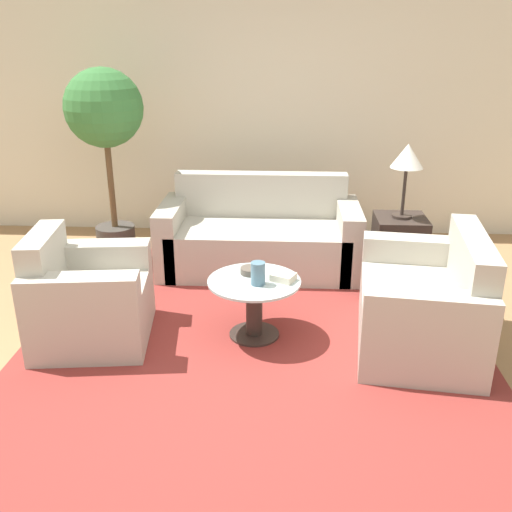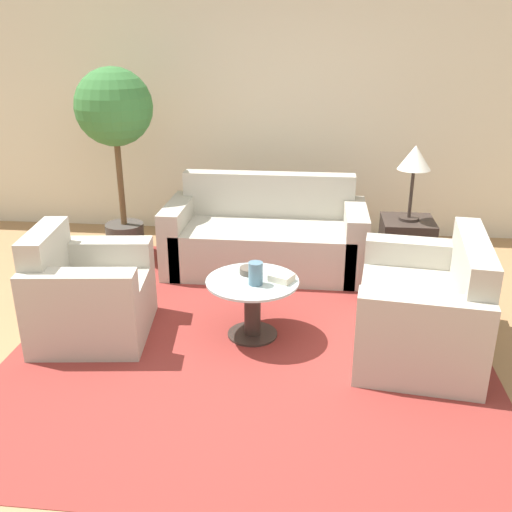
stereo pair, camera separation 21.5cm
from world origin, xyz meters
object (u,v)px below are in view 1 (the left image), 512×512
object	(u,v)px
armchair	(85,302)
bowl	(251,271)
loveseat	(428,307)
potted_plant	(105,123)
coffee_table	(254,300)
book_stack	(283,277)
sofa_main	(260,238)
vase	(258,273)
table_lamp	(407,159)

from	to	relation	value
armchair	bowl	distance (m)	1.25
bowl	loveseat	bearing A→B (deg)	-7.50
potted_plant	bowl	world-z (taller)	potted_plant
armchair	coffee_table	distance (m)	1.25
book_stack	sofa_main	bearing A→B (deg)	125.78
coffee_table	bowl	bearing A→B (deg)	104.79
vase	book_stack	size ratio (longest dim) A/B	0.83
table_lamp	book_stack	distance (m)	1.74
coffee_table	bowl	world-z (taller)	bowl
loveseat	vase	bearing A→B (deg)	-82.19
vase	potted_plant	bearing A→B (deg)	132.76
sofa_main	bowl	size ratio (longest dim) A/B	11.94
bowl	book_stack	world-z (taller)	book_stack
table_lamp	vase	size ratio (longest dim) A/B	3.99
loveseat	bowl	world-z (taller)	loveseat
armchair	coffee_table	bearing A→B (deg)	-91.93
loveseat	coffee_table	bearing A→B (deg)	-85.29
coffee_table	loveseat	bearing A→B (deg)	-2.22
bowl	sofa_main	bearing A→B (deg)	89.61
armchair	potted_plant	distance (m)	2.01
table_lamp	sofa_main	bearing A→B (deg)	173.77
armchair	vase	xyz separation A→B (m)	(1.28, 0.03, 0.25)
loveseat	vase	distance (m)	1.26
table_lamp	vase	bearing A→B (deg)	-133.80
loveseat	table_lamp	bearing A→B (deg)	-173.81
potted_plant	vase	xyz separation A→B (m)	(1.54, -1.66, -0.80)
potted_plant	vase	size ratio (longest dim) A/B	11.01
loveseat	potted_plant	xyz separation A→B (m)	(-2.77, 1.64, 1.05)
loveseat	potted_plant	bearing A→B (deg)	-113.75
loveseat	bowl	xyz separation A→B (m)	(-1.30, 0.17, 0.19)
armchair	potted_plant	bearing A→B (deg)	2.26
potted_plant	book_stack	distance (m)	2.49
sofa_main	table_lamp	bearing A→B (deg)	-6.23
bowl	coffee_table	bearing A→B (deg)	-75.21
sofa_main	coffee_table	bearing A→B (deg)	-89.02
loveseat	vase	world-z (taller)	loveseat
bowl	book_stack	xyz separation A→B (m)	(0.24, -0.11, 0.00)
armchair	vase	bearing A→B (deg)	-95.08
vase	table_lamp	bearing A→B (deg)	46.20
book_stack	bowl	bearing A→B (deg)	-178.77
coffee_table	table_lamp	world-z (taller)	table_lamp
armchair	loveseat	bearing A→B (deg)	-95.33
armchair	table_lamp	world-z (taller)	table_lamp
sofa_main	coffee_table	size ratio (longest dim) A/B	2.73
coffee_table	potted_plant	distance (m)	2.43
bowl	potted_plant	bearing A→B (deg)	135.02
loveseat	table_lamp	world-z (taller)	table_lamp
coffee_table	bowl	distance (m)	0.23
table_lamp	vase	xyz separation A→B (m)	(-1.25, -1.30, -0.56)
book_stack	loveseat	bearing A→B (deg)	22.83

